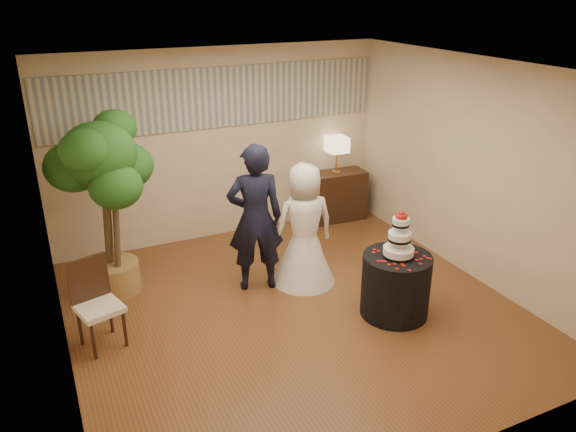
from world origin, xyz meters
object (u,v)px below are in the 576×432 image
groom (255,218)px  table_lamp (337,155)px  side_chair (99,306)px  wedding_cake (400,234)px  ficus_tree (106,207)px  bride (304,225)px  console (335,196)px  cake_table (396,285)px

groom → table_lamp: (2.00, 1.51, 0.15)m
side_chair → wedding_cake: bearing=-30.1°
table_lamp → ficus_tree: (-3.65, -0.86, 0.05)m
groom → side_chair: bearing=27.9°
table_lamp → side_chair: (-3.97, -1.99, -0.61)m
bride → table_lamp: bearing=-125.7°
groom → table_lamp: bearing=-128.8°
console → side_chair: bearing=-149.8°
groom → ficus_tree: (-1.64, 0.65, 0.20)m
wedding_cake → bride: bearing=117.6°
wedding_cake → table_lamp: 2.90m
table_lamp → ficus_tree: bearing=-166.7°
wedding_cake → table_lamp: bearing=74.1°
ficus_tree → side_chair: (-0.32, -1.12, -0.65)m
console → side_chair: size_ratio=0.99×
bride → ficus_tree: bearing=-14.3°
bride → side_chair: bride is taller
cake_table → table_lamp: bearing=74.1°
bride → cake_table: size_ratio=2.02×
wedding_cake → side_chair: (-3.17, 0.80, -0.54)m
table_lamp → ficus_tree: size_ratio=0.25×
groom → console: size_ratio=1.95×
cake_table → wedding_cake: 0.65m
wedding_cake → side_chair: size_ratio=0.57×
table_lamp → side_chair: size_ratio=0.60×
groom → side_chair: 2.07m
cake_table → wedding_cake: (0.00, 0.00, 0.65)m
groom → side_chair: (-1.96, -0.48, -0.45)m
bride → cake_table: bearing=122.4°
cake_table → side_chair: (-3.17, 0.80, 0.11)m
groom → cake_table: bearing=147.5°
groom → ficus_tree: ficus_tree is taller
cake_table → ficus_tree: bearing=145.9°
cake_table → side_chair: side_chair is taller
table_lamp → cake_table: bearing=-105.9°
groom → cake_table: groom is taller
groom → console: (2.00, 1.51, -0.54)m
table_lamp → wedding_cake: bearing=-105.9°
cake_table → console: 2.90m
cake_table → ficus_tree: 3.53m
wedding_cake → ficus_tree: size_ratio=0.24×
wedding_cake → console: (0.80, 2.79, -0.62)m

